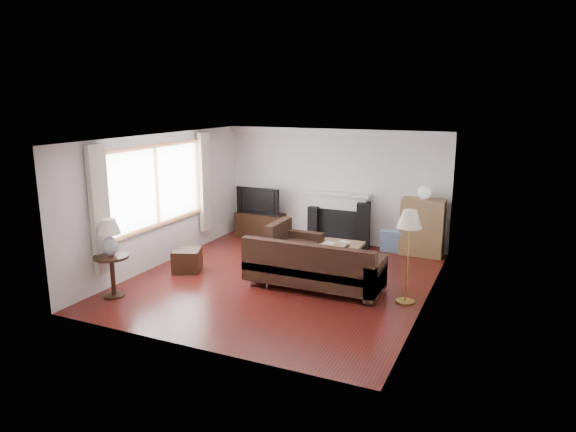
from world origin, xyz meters
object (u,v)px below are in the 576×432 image
at_px(floor_lamp, 408,257).
at_px(coffee_table, 331,254).
at_px(tv_stand, 260,225).
at_px(bookshelf, 422,227).
at_px(side_table, 113,276).
at_px(sectional_sofa, 314,265).

bearing_deg(floor_lamp, coffee_table, 144.10).
relative_size(tv_stand, bookshelf, 0.94).
distance_m(bookshelf, floor_lamp, 2.65).
xyz_separation_m(bookshelf, floor_lamp, (0.23, -2.63, 0.16)).
distance_m(coffee_table, side_table, 3.97).
height_order(floor_lamp, side_table, floor_lamp).
distance_m(tv_stand, side_table, 4.31).
distance_m(coffee_table, floor_lamp, 2.15).
relative_size(bookshelf, side_table, 1.69).
xyz_separation_m(tv_stand, side_table, (-0.46, -4.29, 0.07)).
height_order(tv_stand, sectional_sofa, sectional_sofa).
height_order(sectional_sofa, side_table, sectional_sofa).
bearing_deg(floor_lamp, tv_stand, 146.50).
height_order(bookshelf, side_table, bookshelf).
bearing_deg(tv_stand, coffee_table, -31.59).
relative_size(bookshelf, coffee_table, 0.98).
distance_m(bookshelf, side_table, 6.00).
bearing_deg(side_table, tv_stand, 83.81).
distance_m(sectional_sofa, floor_lamp, 1.59).
height_order(bookshelf, coffee_table, bookshelf).
xyz_separation_m(tv_stand, bookshelf, (3.67, 0.04, 0.31)).
bearing_deg(sectional_sofa, side_table, -149.11).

